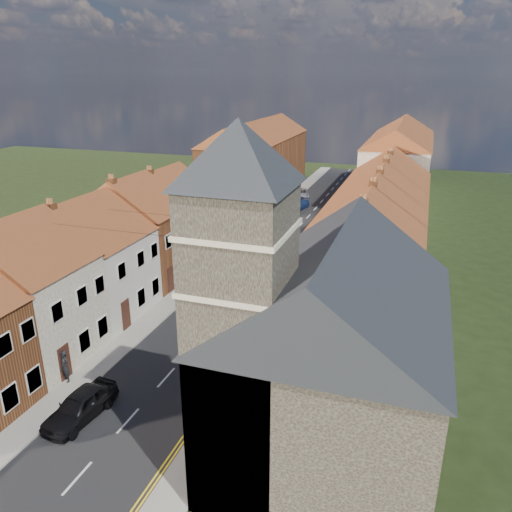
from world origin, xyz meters
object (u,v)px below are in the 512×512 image
at_px(car_far, 299,205).
at_px(car_mid, 257,232).
at_px(car_near, 80,406).
at_px(lamppost, 204,240).
at_px(car_distant, 301,193).
at_px(pedestrian_left, 65,366).
at_px(church, 322,335).

bearing_deg(car_far, car_mid, -84.16).
relative_size(car_mid, car_far, 1.05).
height_order(car_near, car_mid, car_near).
relative_size(car_near, car_mid, 1.03).
bearing_deg(car_mid, car_near, -88.92).
height_order(lamppost, car_mid, lamppost).
xyz_separation_m(car_far, car_distant, (-1.22, 6.32, 0.00)).
distance_m(lamppost, car_far, 25.24).
bearing_deg(pedestrian_left, car_far, 102.65).
height_order(lamppost, car_near, lamppost).
height_order(car_distant, pedestrian_left, pedestrian_left).
xyz_separation_m(car_near, car_mid, (-0.84, 30.52, -0.05)).
xyz_separation_m(lamppost, car_mid, (0.61, 11.99, -2.85)).
xyz_separation_m(car_mid, car_far, (1.22, 13.01, -0.11)).
height_order(church, car_mid, church).
distance_m(lamppost, pedestrian_left, 16.48).
relative_size(church, car_far, 3.79).
xyz_separation_m(church, car_mid, (-12.56, 28.67, -5.18)).
bearing_deg(pedestrian_left, car_mid, 103.14).
height_order(car_far, pedestrian_left, pedestrian_left).
relative_size(car_far, car_distant, 0.95).
bearing_deg(pedestrian_left, lamppost, 102.49).
bearing_deg(car_distant, car_near, -106.19).
distance_m(lamppost, car_mid, 12.34).
bearing_deg(car_near, pedestrian_left, 145.24).
relative_size(car_far, pedestrian_left, 2.11).
xyz_separation_m(car_near, pedestrian_left, (-2.71, 2.28, 0.33)).
distance_m(lamppost, car_near, 18.79).
bearing_deg(car_distant, church, -92.49).
height_order(lamppost, car_distant, lamppost).
distance_m(church, car_near, 12.93).
xyz_separation_m(lamppost, car_far, (1.83, 25.00, -2.96)).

